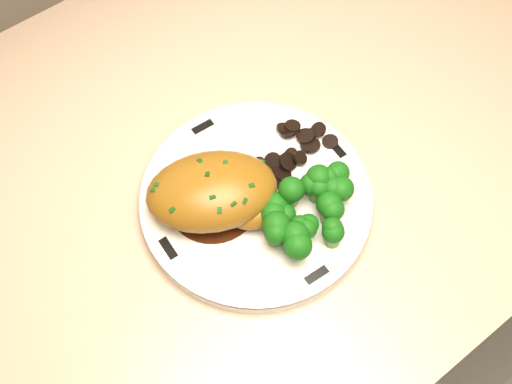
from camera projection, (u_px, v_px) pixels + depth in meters
counter at (257, 267)px, 1.11m from camera, size 2.00×0.66×0.98m
plate at (256, 200)px, 0.68m from camera, size 0.32×0.32×0.02m
rim_accent_0 at (337, 149)px, 0.70m from camera, size 0.01×0.03×0.00m
rim_accent_1 at (203, 127)px, 0.71m from camera, size 0.03×0.01×0.00m
rim_accent_2 at (168, 248)px, 0.64m from camera, size 0.01×0.03×0.00m
rim_accent_3 at (317, 275)px, 0.63m from camera, size 0.03×0.01×0.00m
gravy_pool at (213, 203)px, 0.67m from camera, size 0.09×0.09×0.00m
chicken_breast at (217, 193)px, 0.64m from camera, size 0.16×0.14×0.05m
mushroom_pile at (289, 147)px, 0.70m from camera, size 0.08×0.06×0.02m
broccoli_florets at (310, 210)px, 0.64m from camera, size 0.11×0.08×0.04m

